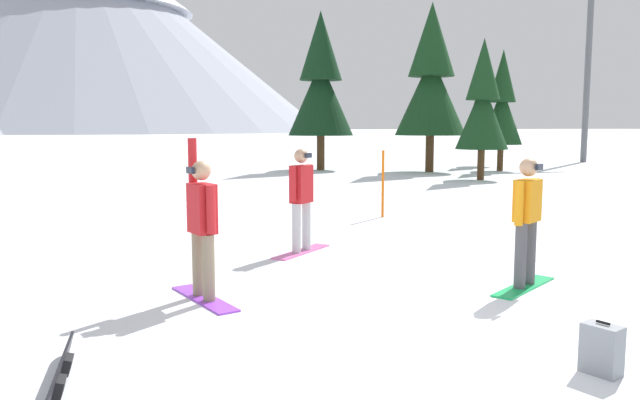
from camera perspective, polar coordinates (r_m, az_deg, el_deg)
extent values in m
plane|color=white|center=(6.86, 7.73, -11.53)|extent=(800.00, 800.00, 0.00)
cube|color=#19B259|center=(8.84, 18.19, -7.55)|extent=(1.39, 0.98, 0.02)
cylinder|color=#4C4C51|center=(8.89, 18.69, -4.53)|extent=(0.15, 0.15, 0.87)
cylinder|color=#4C4C51|center=(8.60, 17.89, -4.88)|extent=(0.15, 0.15, 0.87)
cube|color=orange|center=(8.63, 18.47, -0.04)|extent=(0.47, 0.41, 0.56)
cylinder|color=orange|center=(8.87, 19.11, 0.03)|extent=(0.11, 0.11, 0.58)
cylinder|color=orange|center=(8.40, 17.80, -0.28)|extent=(0.11, 0.11, 0.58)
sphere|color=tan|center=(8.59, 18.58, 2.86)|extent=(0.24, 0.24, 0.24)
cube|color=black|center=(8.54, 19.45, 2.87)|extent=(0.17, 0.12, 0.08)
cube|color=#993FD8|center=(7.98, -10.58, -8.87)|extent=(0.66, 1.48, 0.02)
cylinder|color=gray|center=(7.74, -10.16, -6.14)|extent=(0.15, 0.15, 0.82)
cylinder|color=gray|center=(8.02, -11.11, -5.70)|extent=(0.15, 0.15, 0.82)
cube|color=red|center=(7.76, -10.76, -0.76)|extent=(0.34, 0.45, 0.61)
cylinder|color=red|center=(7.52, -9.97, -0.86)|extent=(0.11, 0.11, 0.58)
cylinder|color=red|center=(7.94, -11.60, 3.42)|extent=(0.11, 0.11, 0.60)
sphere|color=tan|center=(7.71, -10.83, 2.67)|extent=(0.24, 0.24, 0.24)
cube|color=black|center=(7.65, -11.80, 2.69)|extent=(0.08, 0.17, 0.08)
cube|color=pink|center=(10.69, -1.70, -4.75)|extent=(1.29, 1.17, 0.02)
cylinder|color=#B7B7BC|center=(10.75, -1.26, -2.36)|extent=(0.15, 0.15, 0.83)
cylinder|color=#B7B7BC|center=(10.48, -2.17, -2.60)|extent=(0.15, 0.15, 0.83)
cube|color=red|center=(10.52, -1.72, 1.47)|extent=(0.46, 0.44, 0.64)
cylinder|color=red|center=(10.74, -0.99, 1.73)|extent=(0.11, 0.11, 0.58)
cylinder|color=red|center=(10.30, -2.49, 1.51)|extent=(0.11, 0.11, 0.58)
sphere|color=tan|center=(10.49, -1.73, 4.07)|extent=(0.24, 0.24, 0.24)
cube|color=black|center=(10.41, -1.08, 4.11)|extent=(0.15, 0.14, 0.08)
cube|color=black|center=(5.65, -22.93, -14.75)|extent=(0.19, 1.58, 0.25)
cylinder|color=black|center=(6.39, -21.98, -12.19)|extent=(0.10, 0.26, 0.25)
cube|color=black|center=(5.42, -22.78, -15.53)|extent=(0.12, 0.21, 0.15)
cube|color=black|center=(5.86, -22.17, -13.80)|extent=(0.12, 0.21, 0.15)
cube|color=gray|center=(6.07, 24.40, -12.36)|extent=(0.29, 0.37, 0.44)
cube|color=slate|center=(6.20, 24.95, -12.62)|extent=(0.13, 0.23, 0.20)
cylinder|color=black|center=(6.00, 24.51, -10.19)|extent=(0.06, 0.12, 0.02)
cylinder|color=orange|center=(14.77, 5.78, 1.48)|extent=(0.06, 0.06, 1.59)
cylinder|color=#472D19|center=(25.85, 14.53, 3.17)|extent=(0.28, 0.28, 1.24)
cone|color=#143819|center=(25.80, 14.66, 7.46)|extent=(2.08, 2.08, 2.63)
cone|color=#143819|center=(25.90, 14.78, 11.54)|extent=(1.35, 1.35, 2.41)
cylinder|color=#472D19|center=(30.80, 0.06, 4.36)|extent=(0.39, 0.39, 1.70)
cone|color=black|center=(30.81, 0.06, 9.30)|extent=(3.20, 3.20, 3.61)
cone|color=black|center=(31.02, 0.06, 13.97)|extent=(2.08, 2.08, 3.31)
cylinder|color=#472D19|center=(31.31, 16.19, 3.74)|extent=(0.29, 0.29, 1.28)
cone|color=#143819|center=(31.28, 16.31, 7.39)|extent=(1.97, 1.97, 2.71)
cone|color=#143819|center=(31.37, 16.42, 10.87)|extent=(1.28, 1.28, 2.49)
cylinder|color=#472D19|center=(34.49, 14.43, 3.86)|extent=(0.24, 0.24, 1.04)
cone|color=black|center=(34.45, 14.51, 6.56)|extent=(1.74, 1.74, 2.22)
cone|color=black|center=(34.48, 14.59, 9.14)|extent=(1.13, 1.13, 2.03)
cylinder|color=#472D19|center=(29.84, 10.01, 4.21)|extent=(0.39, 0.39, 1.73)
cone|color=#143819|center=(29.85, 10.12, 9.40)|extent=(3.31, 3.31, 3.68)
cone|color=#143819|center=(30.08, 10.23, 14.31)|extent=(2.15, 2.15, 3.37)
cylinder|color=#595B60|center=(40.86, 23.33, 11.08)|extent=(0.36, 0.36, 11.20)
cone|color=#9EA3B2|center=(263.47, -21.03, 14.14)|extent=(187.86, 187.86, 75.85)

